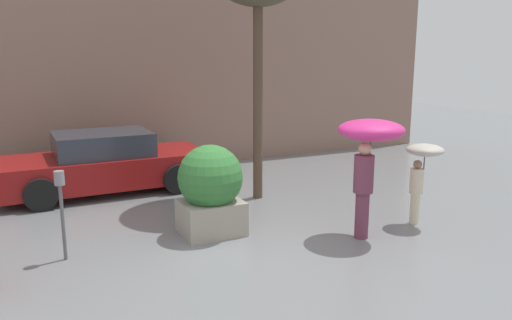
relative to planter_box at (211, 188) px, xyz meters
name	(u,v)px	position (x,y,z in m)	size (l,w,h in m)	color
ground_plane	(246,257)	(0.09, -1.14, -0.76)	(40.00, 40.00, 0.00)	slate
building_facade	(135,50)	(0.09, 5.36, 2.24)	(18.00, 0.30, 6.00)	#8C6B5B
planter_box	(211,188)	(0.00, 0.00, 0.00)	(1.05, 1.05, 1.47)	#9E9384
person_adult	(369,143)	(2.19, -1.22, 0.77)	(1.03, 1.03, 1.90)	brown
person_child	(422,163)	(3.39, -1.14, 0.31)	(0.63, 0.63, 1.41)	beige
parked_car_near	(104,164)	(-1.11, 3.49, -0.17)	(4.34, 2.08, 1.28)	maroon
parking_meter	(61,197)	(-2.27, -0.10, 0.17)	(0.14, 0.14, 1.30)	#595B60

